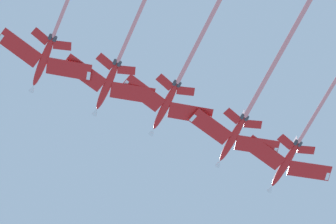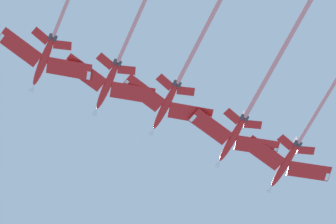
# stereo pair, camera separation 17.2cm
# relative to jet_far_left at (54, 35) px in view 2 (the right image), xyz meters

# --- Properties ---
(jet_far_left) EXTENTS (37.72, 32.90, 9.91)m
(jet_far_left) POSITION_rel_jet_far_left_xyz_m (0.00, 0.00, 0.00)
(jet_far_left) COLOR red
(jet_inner_left) EXTENTS (43.42, 36.52, 11.53)m
(jet_inner_left) POSITION_rel_jet_far_left_xyz_m (6.13, -12.40, -0.02)
(jet_inner_left) COLOR red
(jet_centre) EXTENTS (44.70, 38.33, 11.36)m
(jet_centre) POSITION_rel_jet_far_left_xyz_m (11.55, -24.31, -0.39)
(jet_centre) COLOR red
(jet_inner_right) EXTENTS (38.10, 32.15, 10.34)m
(jet_inner_right) POSITION_rel_jet_far_left_xyz_m (23.42, -34.50, -0.84)
(jet_inner_right) COLOR red
(jet_far_right) EXTENTS (40.03, 33.43, 9.68)m
(jet_far_right) POSITION_rel_jet_far_left_xyz_m (33.01, -43.08, -0.27)
(jet_far_right) COLOR red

